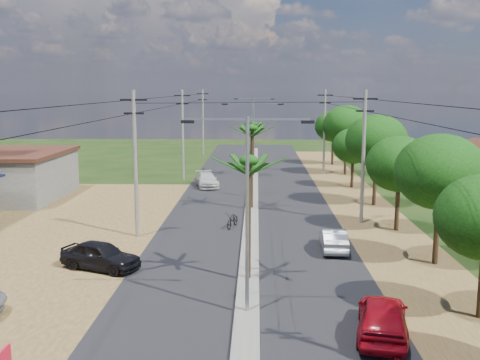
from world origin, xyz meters
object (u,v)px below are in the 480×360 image
object	(u,v)px
car_silver_mid	(333,240)
car_parked_dark	(101,256)
car_white_far	(207,180)
car_red_near	(383,318)

from	to	relation	value
car_silver_mid	car_parked_dark	bearing A→B (deg)	18.97
car_silver_mid	car_white_far	bearing A→B (deg)	-64.36
car_red_near	car_silver_mid	xyz separation A→B (m)	(-0.29, 11.19, -0.13)
car_silver_mid	car_parked_dark	xyz separation A→B (m)	(-12.21, -3.72, 0.08)
car_red_near	car_white_far	bearing A→B (deg)	-61.93
car_parked_dark	car_silver_mid	bearing A→B (deg)	-51.05
car_white_far	car_silver_mid	bearing A→B (deg)	-79.85
car_red_near	car_white_far	size ratio (longest dim) A/B	1.00
car_silver_mid	car_white_far	size ratio (longest dim) A/B	0.86
car_silver_mid	car_white_far	world-z (taller)	car_white_far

